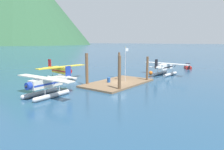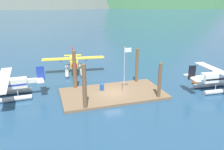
% 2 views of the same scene
% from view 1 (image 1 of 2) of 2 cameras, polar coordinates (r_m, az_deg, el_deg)
% --- Properties ---
extents(ground_plane, '(1200.00, 1200.00, 0.00)m').
position_cam_1_polar(ground_plane, '(37.81, 1.67, -2.38)').
color(ground_plane, navy).
extents(dock_platform, '(13.57, 7.38, 0.30)m').
position_cam_1_polar(dock_platform, '(37.78, 1.67, -2.16)').
color(dock_platform, brown).
rests_on(dock_platform, ground).
extents(piling_near_left, '(0.49, 0.49, 5.43)m').
position_cam_1_polar(piling_near_left, '(31.94, 2.03, 0.42)').
color(piling_near_left, brown).
rests_on(piling_near_left, ground).
extents(piling_near_right, '(0.43, 0.43, 4.74)m').
position_cam_1_polar(piling_near_right, '(40.17, 9.57, 1.60)').
color(piling_near_right, brown).
rests_on(piling_near_right, ground).
extents(piling_far_left, '(0.50, 0.50, 5.57)m').
position_cam_1_polar(piling_far_left, '(36.12, -6.86, 1.49)').
color(piling_far_left, brown).
rests_on(piling_far_left, ground).
extents(piling_far_right, '(0.42, 0.42, 5.34)m').
position_cam_1_polar(piling_far_right, '(43.00, 1.96, 2.62)').
color(piling_far_right, brown).
rests_on(piling_far_right, ground).
extents(flagpole, '(0.95, 0.10, 6.21)m').
position_cam_1_polar(flagpole, '(38.06, 3.76, 4.00)').
color(flagpole, silver).
rests_on(flagpole, dock_platform).
extents(fuel_drum, '(0.62, 0.62, 0.88)m').
position_cam_1_polar(fuel_drum, '(37.46, -0.89, -1.34)').
color(fuel_drum, '#1E4C99').
rests_on(fuel_drum, dock_platform).
extents(mooring_buoy, '(0.86, 0.86, 0.86)m').
position_cam_1_polar(mooring_buoy, '(48.73, 10.49, 0.59)').
color(mooring_buoy, orange).
rests_on(mooring_buoy, ground).
extents(seaplane_white_stbd_aft, '(7.97, 10.47, 3.84)m').
position_cam_1_polar(seaplane_white_stbd_aft, '(48.73, 14.27, 1.82)').
color(seaplane_white_stbd_aft, '#B7BABF').
rests_on(seaplane_white_stbd_aft, ground).
extents(seaplane_yellow_bow_left, '(10.49, 7.96, 3.84)m').
position_cam_1_polar(seaplane_yellow_bow_left, '(42.73, -13.63, 0.85)').
color(seaplane_yellow_bow_left, '#B7BABF').
rests_on(seaplane_yellow_bow_left, ground).
extents(seaplane_cream_port_fwd, '(7.98, 10.45, 3.84)m').
position_cam_1_polar(seaplane_cream_port_fwd, '(30.26, -17.50, -2.68)').
color(seaplane_cream_port_fwd, '#B7BABF').
rests_on(seaplane_cream_port_fwd, ground).
extents(boat_red_open_se, '(4.53, 3.15, 1.50)m').
position_cam_1_polar(boat_red_open_se, '(62.61, 19.89, 2.12)').
color(boat_red_open_se, '#B2231E').
rests_on(boat_red_open_se, ground).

